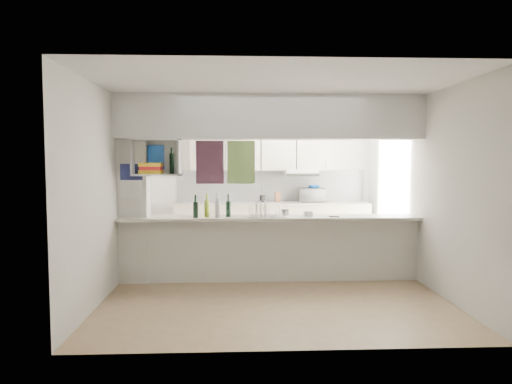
{
  "coord_description": "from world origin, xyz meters",
  "views": [
    {
      "loc": [
        -0.47,
        -6.37,
        1.71
      ],
      "look_at": [
        -0.17,
        0.5,
        1.23
      ],
      "focal_mm": 32.0,
      "sensor_mm": 36.0,
      "label": 1
    }
  ],
  "objects": [
    {
      "name": "cup",
      "position": [
        0.21,
        -0.06,
        0.98
      ],
      "size": [
        0.13,
        0.13,
        0.09
      ],
      "primitive_type": "imported",
      "rotation": [
        0.0,
        0.0,
        0.2
      ],
      "color": "white",
      "rests_on": "dish_rack"
    },
    {
      "name": "utensil_jar",
      "position": [
        0.02,
        2.15,
        0.99
      ],
      "size": [
        0.1,
        0.1,
        0.14
      ],
      "primitive_type": "cylinder",
      "color": "black",
      "rests_on": "bench_top"
    },
    {
      "name": "wall_right",
      "position": [
        2.1,
        0.0,
        1.3
      ],
      "size": [
        0.0,
        4.8,
        4.8
      ],
      "primitive_type": "plane",
      "rotation": [
        1.57,
        0.0,
        -1.57
      ],
      "color": "silver",
      "rests_on": "floor"
    },
    {
      "name": "wall_back",
      "position": [
        0.0,
        2.4,
        1.3
      ],
      "size": [
        4.2,
        0.0,
        4.2
      ],
      "primitive_type": "plane",
      "rotation": [
        1.57,
        0.0,
        0.0
      ],
      "color": "silver",
      "rests_on": "floor"
    },
    {
      "name": "wine_bottles",
      "position": [
        -0.81,
        -0.07,
        1.04
      ],
      "size": [
        0.52,
        0.15,
        0.35
      ],
      "color": "black",
      "rests_on": "breakfast_bar"
    },
    {
      "name": "wall_left",
      "position": [
        -2.1,
        0.0,
        1.3
      ],
      "size": [
        0.0,
        4.8,
        4.8
      ],
      "primitive_type": "plane",
      "rotation": [
        1.57,
        0.0,
        1.57
      ],
      "color": "silver",
      "rests_on": "floor"
    },
    {
      "name": "microwave",
      "position": [
        0.97,
        2.14,
        1.05
      ],
      "size": [
        0.51,
        0.36,
        0.27
      ],
      "primitive_type": "imported",
      "rotation": [
        0.0,
        0.0,
        3.06
      ],
      "color": "white",
      "rests_on": "bench_top"
    },
    {
      "name": "cubby_shelf",
      "position": [
        -1.57,
        -0.06,
        1.71
      ],
      "size": [
        0.65,
        0.35,
        0.5
      ],
      "color": "white",
      "rests_on": "bulkhead"
    },
    {
      "name": "knife_block",
      "position": [
        0.31,
        2.18,
        1.02
      ],
      "size": [
        0.11,
        0.09,
        0.2
      ],
      "primitive_type": "cube",
      "rotation": [
        0.0,
        0.0,
        0.12
      ],
      "color": "brown",
      "rests_on": "bench_top"
    },
    {
      "name": "bowl",
      "position": [
        1.0,
        2.12,
        1.21
      ],
      "size": [
        0.23,
        0.23,
        0.06
      ],
      "primitive_type": "imported",
      "color": "navy",
      "rests_on": "microwave"
    },
    {
      "name": "dish_rack",
      "position": [
        -0.09,
        -0.03,
        1.01
      ],
      "size": [
        0.44,
        0.33,
        0.23
      ],
      "rotation": [
        0.0,
        0.0,
        -0.0
      ],
      "color": "silver",
      "rests_on": "breakfast_bar"
    },
    {
      "name": "ceiling",
      "position": [
        0.0,
        0.0,
        2.6
      ],
      "size": [
        4.8,
        4.8,
        0.0
      ],
      "primitive_type": "plane",
      "color": "white",
      "rests_on": "wall_back"
    },
    {
      "name": "servery_partition",
      "position": [
        -0.17,
        0.0,
        1.66
      ],
      "size": [
        4.2,
        0.5,
        2.6
      ],
      "color": "silver",
      "rests_on": "floor"
    },
    {
      "name": "floor",
      "position": [
        0.0,
        0.0,
        0.0
      ],
      "size": [
        4.8,
        4.8,
        0.0
      ],
      "primitive_type": "plane",
      "color": "#967857",
      "rests_on": "ground"
    },
    {
      "name": "plastic_tubs",
      "position": [
        0.57,
        -0.01,
        0.95
      ],
      "size": [
        0.49,
        0.18,
        0.07
      ],
      "color": "silver",
      "rests_on": "breakfast_bar"
    },
    {
      "name": "kitchen_run",
      "position": [
        0.16,
        2.14,
        0.83
      ],
      "size": [
        3.6,
        0.63,
        2.24
      ],
      "color": "beige",
      "rests_on": "floor"
    }
  ]
}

